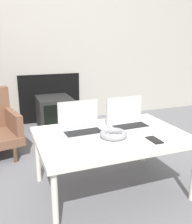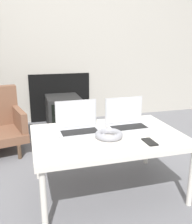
# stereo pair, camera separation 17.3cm
# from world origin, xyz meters

# --- Properties ---
(ground_plane) EXTENTS (14.00, 14.00, 0.00)m
(ground_plane) POSITION_xyz_m (0.00, 0.00, 0.00)
(ground_plane) COLOR slate
(wall_back) EXTENTS (7.00, 0.08, 2.60)m
(wall_back) POSITION_xyz_m (-0.00, 2.06, 1.29)
(wall_back) COLOR #ADA89E
(wall_back) RESTS_ON ground_plane
(table) EXTENTS (1.03, 0.71, 0.44)m
(table) POSITION_xyz_m (0.00, 0.18, 0.41)
(table) COLOR silver
(table) RESTS_ON ground_plane
(laptop_left) EXTENTS (0.31, 0.22, 0.22)m
(laptop_left) POSITION_xyz_m (-0.19, 0.28, 0.49)
(laptop_left) COLOR #B2B2B7
(laptop_left) RESTS_ON table
(laptop_right) EXTENTS (0.31, 0.23, 0.22)m
(laptop_right) POSITION_xyz_m (0.18, 0.28, 0.49)
(laptop_right) COLOR #B2B2B7
(laptop_right) RESTS_ON table
(headphones) EXTENTS (0.19, 0.19, 0.04)m
(headphones) POSITION_xyz_m (-0.01, 0.12, 0.46)
(headphones) COLOR gray
(headphones) RESTS_ON table
(phone) EXTENTS (0.06, 0.13, 0.01)m
(phone) POSITION_xyz_m (0.21, -0.03, 0.45)
(phone) COLOR black
(phone) RESTS_ON table
(tv) EXTENTS (0.42, 0.48, 0.39)m
(tv) POSITION_xyz_m (-0.08, 1.78, 0.20)
(tv) COLOR black
(tv) RESTS_ON ground_plane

